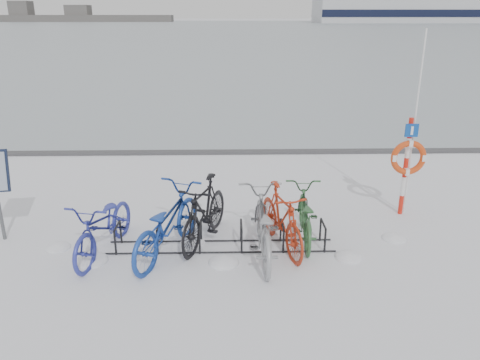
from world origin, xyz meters
name	(u,v)px	position (x,y,z in m)	size (l,w,h in m)	color
ground	(221,247)	(0.00, 0.00, 0.00)	(900.00, 900.00, 0.00)	white
ice_sheet	(228,27)	(0.00, 155.00, 0.01)	(400.00, 298.00, 0.02)	#9CA7B0
quay_edge	(224,152)	(0.00, 5.90, 0.05)	(400.00, 0.25, 0.10)	#3F3F42
bike_rack	(221,238)	(0.00, 0.00, 0.18)	(4.00, 0.48, 0.46)	black
lifebuoy_station	(408,158)	(3.70, 1.35, 1.23)	(0.70, 0.22, 3.66)	red
shoreline	(0,16)	(-122.02, 260.00, 2.79)	(180.00, 12.00, 9.50)	#464646
bike_0	(104,224)	(-1.98, -0.11, 0.54)	(0.71, 2.05, 1.07)	#2C3497
bike_1	(167,221)	(-0.92, -0.15, 0.59)	(0.78, 2.25, 1.18)	#1A3D97
bike_2	(204,210)	(-0.29, 0.29, 0.60)	(0.57, 2.01, 1.21)	black
bike_3	(262,224)	(0.71, -0.26, 0.57)	(0.76, 2.19, 1.15)	gray
bike_4	(281,217)	(1.06, 0.02, 0.57)	(0.54, 1.91, 1.15)	#B22E15
bike_5	(305,213)	(1.52, 0.37, 0.50)	(0.66, 1.89, 0.99)	#2D5C32
snow_drifts	(224,248)	(0.05, -0.03, 0.00)	(6.53, 1.78, 0.19)	white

